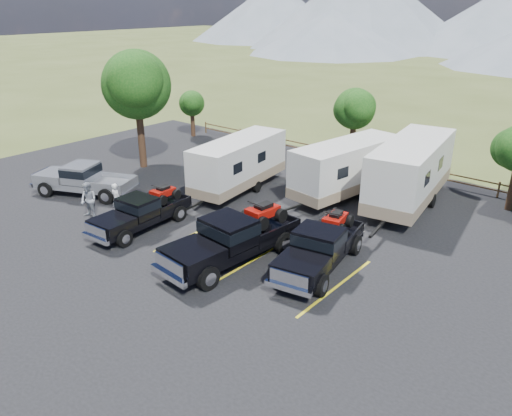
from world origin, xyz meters
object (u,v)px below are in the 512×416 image
Objects in this scene: trailer_left at (239,164)px; pickup_silver at (84,179)px; person_a at (116,199)px; rig_left at (142,211)px; tree_big_nw at (136,85)px; rig_center at (234,237)px; trailer_right at (411,173)px; person_b at (89,200)px; rig_right at (321,246)px; trailer_center at (347,169)px.

trailer_left is 9.07m from pickup_silver.
rig_left is at bearing 176.63° from person_a.
tree_big_nw is at bearing 137.77° from rig_left.
rig_left is 5.80m from rig_center.
person_b is at bearing -142.87° from trailer_right.
rig_left is at bearing -98.42° from trailer_left.
person_a is at bearing -179.56° from rig_right.
rig_left is 14.51m from trailer_right.
tree_big_nw is at bearing 156.38° from rig_right.
trailer_left reaches higher than rig_center.
tree_big_nw is 9.96m from person_b.
trailer_right is 17.33m from person_b.
trailer_center is at bearing 43.11° from person_b.
rig_left is at bearing -38.37° from tree_big_nw.
tree_big_nw is 1.22× the size of pickup_silver.
tree_big_nw reaches higher than pickup_silver.
rig_right is (3.22, 1.95, -0.12)m from rig_center.
pickup_silver is (-6.32, 0.78, 0.06)m from rig_left.
person_b is at bearing 36.93° from pickup_silver.
trailer_center is at bearing 58.05° from rig_left.
trailer_left is (8.18, 0.75, -3.93)m from tree_big_nw.
rig_left is 0.55× the size of trailer_right.
pickup_silver is at bearing -142.83° from trailer_left.
trailer_center is at bearing 96.59° from rig_center.
tree_big_nw reaches higher than person_b.
trailer_center is 5.31× the size of person_a.
tree_big_nw is at bearing -172.08° from trailer_right.
person_a is at bearing 46.42° from person_b.
trailer_center is 12.93m from person_a.
rig_right is at bearing 71.84° from pickup_silver.
trailer_left is 9.78m from trailer_right.
trailer_center is (5.45, 3.21, 0.05)m from trailer_left.
tree_big_nw reaches higher than person_a.
trailer_left is 5.14× the size of person_a.
pickup_silver is (-11.85, -9.59, -0.72)m from trailer_center.
trailer_right is 15.96m from person_a.
trailer_left reaches higher than rig_left.
rig_center is 0.67× the size of trailer_right.
trailer_right reaches higher than rig_right.
rig_center is at bearing -114.31° from trailer_right.
tree_big_nw is at bearing -155.37° from trailer_center.
trailer_center is at bearing 103.14° from rig_right.
rig_right is 11.63m from person_a.
trailer_center reaches higher than rig_center.
rig_center is 9.09m from person_b.
trailer_left is (0.08, 7.16, 0.72)m from rig_left.
person_b is (-8.98, -1.38, -0.14)m from rig_center.
trailer_left is at bearing 110.78° from pickup_silver.
rig_left is 6.37m from pickup_silver.
person_b reaches higher than rig_left.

